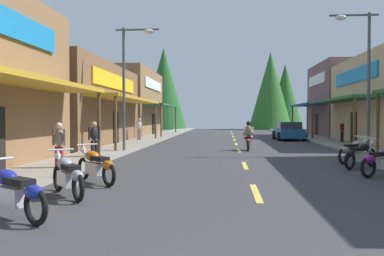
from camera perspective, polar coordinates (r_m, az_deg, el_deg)
The scene contains 21 objects.
ground at distance 24.35m, azimuth 6.27°, elevation -2.80°, with size 10.73×75.18×0.10m, color #38383A.
sidewalk_left at distance 25.02m, azimuth -8.91°, elevation -2.44°, with size 2.36×75.18×0.12m, color gray.
sidewalk_right at distance 25.40m, azimuth 21.22°, elevation -2.47°, with size 2.36×75.18×0.12m, color gray.
centerline_dashes at distance 26.87m, azimuth 6.11°, elevation -2.27°, with size 0.16×48.59×0.01m.
storefront_left_middle at distance 28.31m, azimuth -18.36°, elevation 3.06°, with size 9.90×13.61×5.15m.
storefront_left_far at distance 41.59m, azimuth -11.45°, elevation 3.37°, with size 10.79×11.97×6.29m.
storefront_right_far at distance 40.91m, azimuth 21.28°, elevation 3.60°, with size 8.42×9.03×6.67m.
streetlamp_left at distance 21.04m, azimuth -8.45°, elevation 7.70°, with size 2.18×0.30×6.21m.
streetlamp_right at distance 20.53m, azimuth 22.24°, elevation 8.21°, with size 2.18×0.30×6.50m.
motorcycle_parked_right_5 at distance 15.59m, azimuth 22.15°, elevation -3.35°, with size 1.59×1.57×1.04m.
motorcycle_parked_right_6 at distance 17.21m, azimuth 21.38°, elevation -2.89°, with size 1.65×1.51×1.04m.
motorcycle_parked_left_0 at distance 7.94m, azimuth -23.41°, elevation -7.99°, with size 1.84×1.26×1.04m.
motorcycle_parked_left_1 at distance 9.73m, azimuth -16.69°, elevation -6.18°, with size 1.39×1.75×1.04m.
motorcycle_parked_left_2 at distance 11.47m, azimuth -13.05°, elevation -5.00°, with size 1.56×1.61×1.04m.
rider_cruising_lead at distance 22.27m, azimuth 7.76°, elevation -1.39°, with size 0.61×2.14×1.57m.
pedestrian_by_shop at distance 29.56m, azimuth 19.90°, elevation -0.28°, with size 0.42×0.47×1.56m.
pedestrian_browsing at distance 30.06m, azimuth -7.27°, elevation 0.01°, with size 0.42×0.48×1.71m.
pedestrian_waiting at distance 17.87m, azimuth -13.28°, elevation -1.30°, with size 0.43×0.47×1.59m.
pedestrian_strolling at distance 14.35m, azimuth -17.79°, elevation -1.97°, with size 0.54×0.37×1.61m.
parked_car_curbside at distance 32.87m, azimuth 13.12°, elevation -0.42°, with size 2.11×4.32×1.40m.
treeline_backdrop at distance 60.97m, azimuth 5.81°, elevation 4.90°, with size 23.73×8.24×11.85m.
Camera 1 is at (-0.72, -1.68, 1.79)m, focal length 38.86 mm.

